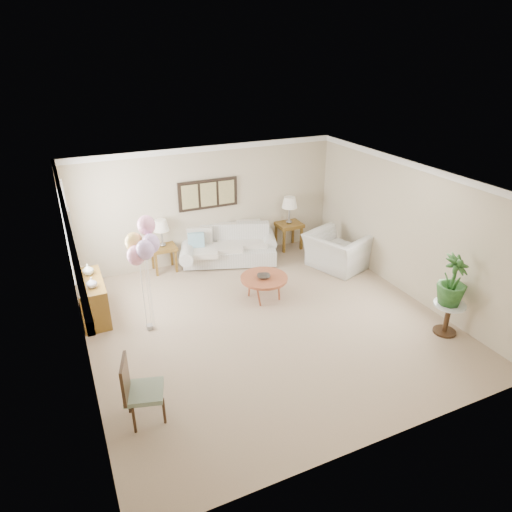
{
  "coord_description": "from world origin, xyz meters",
  "views": [
    {
      "loc": [
        -3.04,
        -6.18,
        4.52
      ],
      "look_at": [
        0.07,
        0.6,
        1.05
      ],
      "focal_mm": 32.0,
      "sensor_mm": 36.0,
      "label": 1
    }
  ],
  "objects_px": {
    "coffee_table": "(264,279)",
    "balloon_cluster": "(142,244)",
    "sofa": "(229,248)",
    "armchair": "(336,251)",
    "accent_chair": "(138,389)"
  },
  "relations": [
    {
      "from": "coffee_table",
      "to": "balloon_cluster",
      "type": "bearing_deg",
      "value": -176.16
    },
    {
      "from": "coffee_table",
      "to": "balloon_cluster",
      "type": "height_order",
      "value": "balloon_cluster"
    },
    {
      "from": "sofa",
      "to": "balloon_cluster",
      "type": "relative_size",
      "value": 1.24
    },
    {
      "from": "armchair",
      "to": "sofa",
      "type": "bearing_deg",
      "value": 38.3
    },
    {
      "from": "armchair",
      "to": "balloon_cluster",
      "type": "height_order",
      "value": "balloon_cluster"
    },
    {
      "from": "sofa",
      "to": "coffee_table",
      "type": "relative_size",
      "value": 2.75
    },
    {
      "from": "sofa",
      "to": "armchair",
      "type": "height_order",
      "value": "sofa"
    },
    {
      "from": "coffee_table",
      "to": "balloon_cluster",
      "type": "xyz_separation_m",
      "value": [
        -2.24,
        -0.15,
        1.2
      ]
    },
    {
      "from": "coffee_table",
      "to": "accent_chair",
      "type": "height_order",
      "value": "accent_chair"
    },
    {
      "from": "sofa",
      "to": "armchair",
      "type": "xyz_separation_m",
      "value": [
        2.04,
        -1.28,
        0.06
      ]
    },
    {
      "from": "coffee_table",
      "to": "accent_chair",
      "type": "bearing_deg",
      "value": -142.26
    },
    {
      "from": "accent_chair",
      "to": "balloon_cluster",
      "type": "height_order",
      "value": "balloon_cluster"
    },
    {
      "from": "sofa",
      "to": "balloon_cluster",
      "type": "height_order",
      "value": "balloon_cluster"
    },
    {
      "from": "coffee_table",
      "to": "sofa",
      "type": "bearing_deg",
      "value": 90.26
    },
    {
      "from": "balloon_cluster",
      "to": "accent_chair",
      "type": "bearing_deg",
      "value": -106.42
    }
  ]
}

